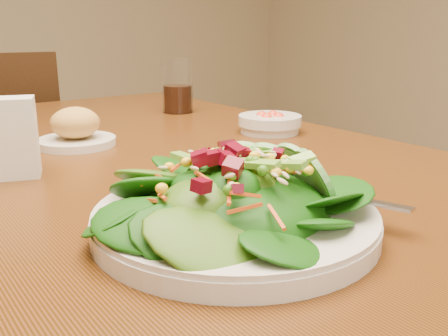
{
  "coord_description": "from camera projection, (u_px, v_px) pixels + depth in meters",
  "views": [
    {
      "loc": [
        -0.38,
        -0.77,
        0.97
      ],
      "look_at": [
        -0.07,
        -0.35,
        0.82
      ],
      "focal_mm": 40.0,
      "sensor_mm": 36.0,
      "label": 1
    }
  ],
  "objects": [
    {
      "name": "salad_plate",
      "position": [
        243.0,
        200.0,
        0.54
      ],
      "size": [
        0.31,
        0.31,
        0.09
      ],
      "rotation": [
        0.0,
        0.0,
        -0.39
      ],
      "color": "silver",
      "rests_on": "dining_table"
    },
    {
      "name": "drinking_glass",
      "position": [
        178.0,
        89.0,
        1.27
      ],
      "size": [
        0.08,
        0.08,
        0.14
      ],
      "color": "silver",
      "rests_on": "dining_table"
    },
    {
      "name": "napkin_holder",
      "position": [
        4.0,
        136.0,
        0.72
      ],
      "size": [
        0.1,
        0.08,
        0.12
      ],
      "rotation": [
        0.0,
        0.0,
        -0.35
      ],
      "color": "white",
      "rests_on": "dining_table"
    },
    {
      "name": "tomato_bowl",
      "position": [
        270.0,
        123.0,
        1.03
      ],
      "size": [
        0.13,
        0.13,
        0.04
      ],
      "color": "silver",
      "rests_on": "dining_table"
    },
    {
      "name": "dining_table",
      "position": [
        139.0,
        207.0,
        0.9
      ],
      "size": [
        0.9,
        1.4,
        0.75
      ],
      "color": "#592C13",
      "rests_on": "ground_plane"
    },
    {
      "name": "bread_plate",
      "position": [
        76.0,
        130.0,
        0.92
      ],
      "size": [
        0.14,
        0.14,
        0.07
      ],
      "color": "silver",
      "rests_on": "dining_table"
    },
    {
      "name": "chair_far",
      "position": [
        0.0,
        180.0,
        1.66
      ],
      "size": [
        0.47,
        0.48,
        0.89
      ],
      "rotation": [
        0.0,
        0.0,
        2.97
      ],
      "color": "black",
      "rests_on": "ground_plane"
    }
  ]
}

